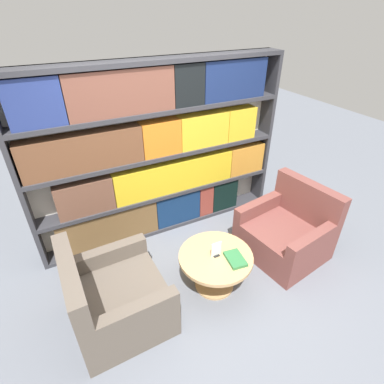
{
  "coord_description": "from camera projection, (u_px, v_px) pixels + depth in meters",
  "views": [
    {
      "loc": [
        -1.2,
        -1.86,
        2.72
      ],
      "look_at": [
        0.07,
        0.64,
        0.94
      ],
      "focal_mm": 28.0,
      "sensor_mm": 36.0,
      "label": 1
    }
  ],
  "objects": [
    {
      "name": "armchair_left",
      "position": [
        115.0,
        299.0,
        2.9
      ],
      "size": [
        0.9,
        0.95,
        0.9
      ],
      "rotation": [
        0.0,
        0.0,
        1.6
      ],
      "color": "brown",
      "rests_on": "ground_plane"
    },
    {
      "name": "table_sign",
      "position": [
        216.0,
        250.0,
        3.13
      ],
      "size": [
        0.11,
        0.06,
        0.17
      ],
      "color": "black",
      "rests_on": "coffee_table"
    },
    {
      "name": "coffee_table",
      "position": [
        215.0,
        264.0,
        3.24
      ],
      "size": [
        0.79,
        0.79,
        0.46
      ],
      "color": "tan",
      "rests_on": "ground_plane"
    },
    {
      "name": "stray_book",
      "position": [
        235.0,
        259.0,
        3.1
      ],
      "size": [
        0.2,
        0.27,
        0.04
      ],
      "color": "#2D703D",
      "rests_on": "coffee_table"
    },
    {
      "name": "ground_plane",
      "position": [
        212.0,
        292.0,
        3.32
      ],
      "size": [
        14.0,
        14.0,
        0.0
      ],
      "primitive_type": "plane",
      "color": "slate"
    },
    {
      "name": "armchair_right",
      "position": [
        286.0,
        232.0,
        3.74
      ],
      "size": [
        1.0,
        1.05,
        0.9
      ],
      "rotation": [
        0.0,
        0.0,
        -1.42
      ],
      "color": "brown",
      "rests_on": "ground_plane"
    },
    {
      "name": "bookshelf",
      "position": [
        159.0,
        154.0,
        3.74
      ],
      "size": [
        3.25,
        0.3,
        2.23
      ],
      "color": "silver",
      "rests_on": "ground_plane"
    }
  ]
}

